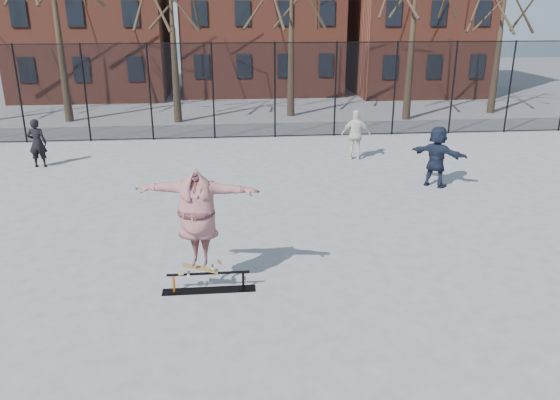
{
  "coord_description": "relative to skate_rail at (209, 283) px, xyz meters",
  "views": [
    {
      "loc": [
        -0.85,
        -10.18,
        5.33
      ],
      "look_at": [
        0.29,
        1.5,
        1.18
      ],
      "focal_mm": 35.0,
      "sensor_mm": 36.0,
      "label": 1
    }
  ],
  "objects": [
    {
      "name": "fence",
      "position": [
        1.3,
        13.45,
        1.9
      ],
      "size": [
        34.03,
        0.07,
        4.0
      ],
      "color": "black",
      "rests_on": "ground"
    },
    {
      "name": "skateboard",
      "position": [
        -0.15,
        -0.0,
        0.29
      ],
      "size": [
        0.75,
        0.18,
        0.09
      ],
      "primitive_type": null,
      "color": "olive",
      "rests_on": "skate_rail"
    },
    {
      "name": "bystander_navy",
      "position": [
        6.91,
        6.11,
        0.8
      ],
      "size": [
        1.71,
        1.6,
        1.92
      ],
      "primitive_type": "imported",
      "rotation": [
        0.0,
        0.0,
        2.42
      ],
      "color": "#181F31",
      "rests_on": "ground"
    },
    {
      "name": "bystander_black",
      "position": [
        -6.16,
        9.6,
        0.7
      ],
      "size": [
        0.63,
        0.42,
        1.72
      ],
      "primitive_type": "imported",
      "rotation": [
        0.0,
        0.0,
        3.13
      ],
      "color": "black",
      "rests_on": "ground"
    },
    {
      "name": "bystander_white",
      "position": [
        5.15,
        9.52,
        0.76
      ],
      "size": [
        1.14,
        0.64,
        1.83
      ],
      "primitive_type": "imported",
      "rotation": [
        0.0,
        0.0,
        2.96
      ],
      "color": "silver",
      "rests_on": "ground"
    },
    {
      "name": "skater",
      "position": [
        -0.15,
        0.0,
        1.3
      ],
      "size": [
        2.45,
        1.03,
        1.93
      ],
      "primitive_type": "imported",
      "rotation": [
        0.0,
        0.0,
        -0.17
      ],
      "color": "#513586",
      "rests_on": "skateboard"
    },
    {
      "name": "skate_rail",
      "position": [
        0.0,
        0.0,
        0.0
      ],
      "size": [
        1.84,
        0.28,
        0.41
      ],
      "color": "black",
      "rests_on": "ground"
    },
    {
      "name": "ground",
      "position": [
        1.32,
        0.45,
        -0.16
      ],
      "size": [
        100.0,
        100.0,
        0.0
      ],
      "primitive_type": "plane",
      "color": "slate"
    }
  ]
}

